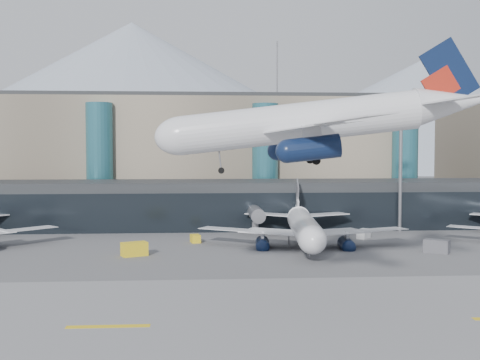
# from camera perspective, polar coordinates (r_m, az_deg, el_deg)

# --- Properties ---
(ground) EXTENTS (900.00, 900.00, 0.00)m
(ground) POSITION_cam_1_polar(r_m,az_deg,el_deg) (75.18, 4.87, -10.11)
(ground) COLOR #515154
(ground) RESTS_ON ground
(runway_strip) EXTENTS (400.00, 40.00, 0.04)m
(runway_strip) POSITION_cam_1_polar(r_m,az_deg,el_deg) (60.88, 7.10, -13.26)
(runway_strip) COLOR slate
(runway_strip) RESTS_ON ground
(runway_markings) EXTENTS (128.00, 1.00, 0.02)m
(runway_markings) POSITION_cam_1_polar(r_m,az_deg,el_deg) (60.87, 7.10, -13.23)
(runway_markings) COLOR gold
(runway_markings) RESTS_ON ground
(concourse) EXTENTS (170.00, 27.00, 10.00)m
(concourse) POSITION_cam_1_polar(r_m,az_deg,el_deg) (131.12, 0.99, -2.28)
(concourse) COLOR black
(concourse) RESTS_ON ground
(terminal_main) EXTENTS (130.00, 30.00, 31.00)m
(terminal_main) POSITION_cam_1_polar(r_m,az_deg,el_deg) (162.92, -8.80, 2.40)
(terminal_main) COLOR gray
(terminal_main) RESTS_ON ground
(teal_towers) EXTENTS (116.40, 19.40, 46.00)m
(teal_towers) POSITION_cam_1_polar(r_m,az_deg,el_deg) (146.43, -5.41, 1.80)
(teal_towers) COLOR #296775
(teal_towers) RESTS_ON ground
(mountain_ridge) EXTENTS (910.00, 400.00, 110.00)m
(mountain_ridge) POSITION_cam_1_polar(r_m,az_deg,el_deg) (454.07, -0.52, 6.62)
(mountain_ridge) COLOR gray
(mountain_ridge) RESTS_ON ground
(lightmast_mid) EXTENTS (3.00, 1.20, 25.60)m
(lightmast_mid) POSITION_cam_1_polar(r_m,az_deg,el_deg) (127.27, 14.98, 1.72)
(lightmast_mid) COLOR slate
(lightmast_mid) RESTS_ON ground
(hero_jet) EXTENTS (37.16, 37.96, 12.24)m
(hero_jet) POSITION_cam_1_polar(r_m,az_deg,el_deg) (67.31, 8.74, 6.63)
(hero_jet) COLOR silver
(hero_jet) RESTS_ON ground
(jet_parked_mid) EXTENTS (38.64, 38.17, 12.49)m
(jet_parked_mid) POSITION_cam_1_polar(r_m,az_deg,el_deg) (107.23, 5.98, -3.61)
(jet_parked_mid) COLOR silver
(jet_parked_mid) RESTS_ON ground
(veh_b) EXTENTS (2.02, 2.76, 1.44)m
(veh_b) POSITION_cam_1_polar(r_m,az_deg,el_deg) (109.73, -4.26, -5.56)
(veh_b) COLOR gold
(veh_b) RESTS_ON ground
(veh_c) EXTENTS (4.42, 3.99, 2.19)m
(veh_c) POSITION_cam_1_polar(r_m,az_deg,el_deg) (103.73, 18.15, -5.99)
(veh_c) COLOR #505056
(veh_c) RESTS_ON ground
(veh_d) EXTENTS (3.18, 3.44, 1.76)m
(veh_d) POSITION_cam_1_polar(r_m,az_deg,el_deg) (116.74, 11.64, -5.02)
(veh_d) COLOR silver
(veh_d) RESTS_ON ground
(veh_g) EXTENTS (2.56, 2.41, 1.30)m
(veh_g) POSITION_cam_1_polar(r_m,az_deg,el_deg) (109.82, 6.54, -5.60)
(veh_g) COLOR silver
(veh_g) RESTS_ON ground
(veh_h) EXTENTS (4.49, 3.53, 2.20)m
(veh_h) POSITION_cam_1_polar(r_m,az_deg,el_deg) (97.39, -9.99, -6.47)
(veh_h) COLOR gold
(veh_h) RESTS_ON ground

